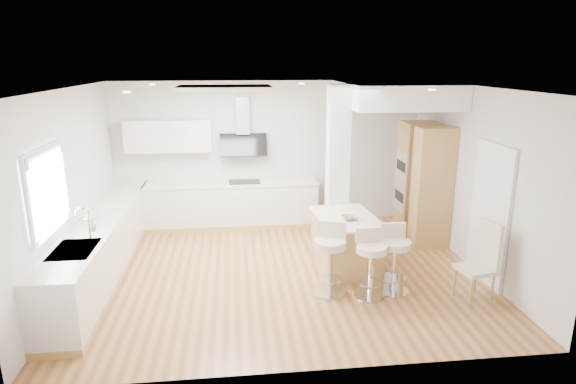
{
  "coord_description": "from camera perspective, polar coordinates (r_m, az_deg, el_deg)",
  "views": [
    {
      "loc": [
        -0.68,
        -6.85,
        3.17
      ],
      "look_at": [
        0.14,
        0.4,
        1.17
      ],
      "focal_mm": 30.0,
      "sensor_mm": 36.0,
      "label": 1
    }
  ],
  "objects": [
    {
      "name": "ground",
      "position": [
        7.58,
        -0.75,
        -9.39
      ],
      "size": [
        6.0,
        6.0,
        0.0
      ],
      "primitive_type": "plane",
      "color": "#A26C3C",
      "rests_on": "ground"
    },
    {
      "name": "ceiling",
      "position": [
        7.58,
        -0.75,
        -9.39
      ],
      "size": [
        6.0,
        5.0,
        0.02
      ],
      "primitive_type": "cube",
      "color": "white",
      "rests_on": "ground"
    },
    {
      "name": "wall_back",
      "position": [
        9.54,
        -2.28,
        4.64
      ],
      "size": [
        6.0,
        0.04,
        2.8
      ],
      "primitive_type": "cube",
      "color": "silver",
      "rests_on": "ground"
    },
    {
      "name": "wall_left",
      "position": [
        7.45,
        -24.42,
        0.18
      ],
      "size": [
        0.04,
        5.0,
        2.8
      ],
      "primitive_type": "cube",
      "color": "silver",
      "rests_on": "ground"
    },
    {
      "name": "wall_right",
      "position": [
        7.97,
        21.21,
        1.45
      ],
      "size": [
        0.04,
        5.0,
        2.8
      ],
      "primitive_type": "cube",
      "color": "silver",
      "rests_on": "ground"
    },
    {
      "name": "skylight",
      "position": [
        7.46,
        -7.49,
        12.14
      ],
      "size": [
        4.1,
        2.1,
        0.06
      ],
      "color": "white",
      "rests_on": "ground"
    },
    {
      "name": "window_left",
      "position": [
        6.54,
        -26.65,
        0.63
      ],
      "size": [
        0.06,
        1.28,
        1.07
      ],
      "color": "white",
      "rests_on": "ground"
    },
    {
      "name": "doorway_right",
      "position": [
        7.56,
        22.8,
        -2.6
      ],
      "size": [
        0.05,
        1.0,
        2.1
      ],
      "color": "#4F463E",
      "rests_on": "ground"
    },
    {
      "name": "counter_left",
      "position": [
        7.85,
        -21.08,
        -5.96
      ],
      "size": [
        0.63,
        4.5,
        1.35
      ],
      "color": "tan",
      "rests_on": "ground"
    },
    {
      "name": "counter_back",
      "position": [
        9.41,
        -7.68,
        -0.05
      ],
      "size": [
        3.62,
        0.63,
        2.5
      ],
      "color": "tan",
      "rests_on": "ground"
    },
    {
      "name": "pillar",
      "position": [
        8.18,
        5.89,
        2.76
      ],
      "size": [
        0.35,
        0.35,
        2.8
      ],
      "color": "white",
      "rests_on": "ground"
    },
    {
      "name": "soffit",
      "position": [
        8.72,
        12.36,
        11.25
      ],
      "size": [
        1.78,
        2.2,
        0.4
      ],
      "color": "white",
      "rests_on": "ground"
    },
    {
      "name": "oven_column",
      "position": [
        9.0,
        15.63,
        1.14
      ],
      "size": [
        0.63,
        1.21,
        2.1
      ],
      "color": "tan",
      "rests_on": "ground"
    },
    {
      "name": "peninsula",
      "position": [
        7.68,
        6.86,
        -5.81
      ],
      "size": [
        0.99,
        1.41,
        0.88
      ],
      "rotation": [
        0.0,
        0.0,
        0.08
      ],
      "color": "tan",
      "rests_on": "ground"
    },
    {
      "name": "bar_stool_a",
      "position": [
        6.72,
        5.01,
        -7.49
      ],
      "size": [
        0.58,
        0.58,
        1.02
      ],
      "rotation": [
        0.0,
        0.0,
        -0.33
      ],
      "color": "silver",
      "rests_on": "ground"
    },
    {
      "name": "bar_stool_b",
      "position": [
        6.72,
        9.77,
        -7.94
      ],
      "size": [
        0.44,
        0.44,
        0.96
      ],
      "rotation": [
        0.0,
        0.0,
        0.01
      ],
      "color": "silver",
      "rests_on": "ground"
    },
    {
      "name": "bar_stool_c",
      "position": [
        6.91,
        12.51,
        -7.33
      ],
      "size": [
        0.45,
        0.45,
        0.98
      ],
      "rotation": [
        0.0,
        0.0,
        0.03
      ],
      "color": "silver",
      "rests_on": "ground"
    },
    {
      "name": "dining_chair",
      "position": [
        7.04,
        22.03,
        -7.33
      ],
      "size": [
        0.51,
        0.51,
        1.11
      ],
      "rotation": [
        0.0,
        0.0,
        0.2
      ],
      "color": "beige",
      "rests_on": "ground"
    }
  ]
}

